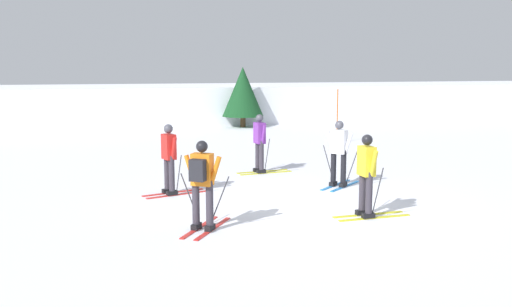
# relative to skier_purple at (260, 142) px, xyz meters

# --- Properties ---
(ground_plane) EXTENTS (120.00, 120.00, 0.00)m
(ground_plane) POSITION_rel_skier_purple_xyz_m (0.14, -4.13, -0.92)
(ground_plane) COLOR white
(far_snow_ridge) EXTENTS (80.00, 7.78, 2.00)m
(far_snow_ridge) POSITION_rel_skier_purple_xyz_m (0.14, 17.02, 0.08)
(far_snow_ridge) COLOR white
(far_snow_ridge) RESTS_ON ground
(skier_purple) EXTENTS (1.63, 1.00, 1.71)m
(skier_purple) POSITION_rel_skier_purple_xyz_m (0.00, 0.00, 0.00)
(skier_purple) COLOR gold
(skier_purple) RESTS_ON ground
(skier_orange) EXTENTS (1.21, 1.53, 1.71)m
(skier_orange) POSITION_rel_skier_purple_xyz_m (-2.68, -5.35, 0.04)
(skier_orange) COLOR red
(skier_orange) RESTS_ON ground
(skier_white) EXTENTS (1.46, 1.31, 1.71)m
(skier_white) POSITION_rel_skier_purple_xyz_m (1.40, -2.41, -0.00)
(skier_white) COLOR #237AC6
(skier_white) RESTS_ON ground
(skier_yellow) EXTENTS (1.61, 1.00, 1.71)m
(skier_yellow) POSITION_rel_skier_purple_xyz_m (0.71, -5.30, 0.00)
(skier_yellow) COLOR gold
(skier_yellow) RESTS_ON ground
(skier_red) EXTENTS (1.64, 0.97, 1.71)m
(skier_red) POSITION_rel_skier_purple_xyz_m (-2.88, -2.13, -0.00)
(skier_red) COLOR red
(skier_red) RESTS_ON ground
(trail_marker_pole) EXTENTS (0.05, 0.05, 2.17)m
(trail_marker_pole) POSITION_rel_skier_purple_xyz_m (4.80, 5.35, 0.17)
(trail_marker_pole) COLOR #C65614
(trail_marker_pole) RESTS_ON ground
(conifer_far_left) EXTENTS (2.11, 2.11, 3.06)m
(conifer_far_left) POSITION_rel_skier_purple_xyz_m (2.73, 12.45, 0.88)
(conifer_far_left) COLOR #513823
(conifer_far_left) RESTS_ON ground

